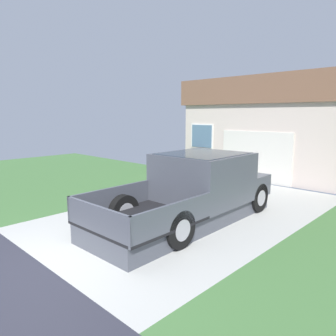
% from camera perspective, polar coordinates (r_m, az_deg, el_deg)
% --- Properties ---
extents(pickup_truck, '(2.22, 5.27, 1.68)m').
position_cam_1_polar(pickup_truck, '(8.17, 5.37, -3.85)').
color(pickup_truck, '#484C56').
rests_on(pickup_truck, ground).
extents(person_with_hat, '(0.51, 0.51, 1.63)m').
position_cam_1_polar(person_with_hat, '(8.86, -1.98, -1.88)').
color(person_with_hat, '#333842').
rests_on(person_with_hat, ground).
extents(handbag, '(0.40, 0.19, 0.42)m').
position_cam_1_polar(handbag, '(8.80, -2.63, -7.19)').
color(handbag, tan).
rests_on(handbag, ground).
extents(house_with_garage, '(9.56, 6.62, 4.19)m').
position_cam_1_polar(house_with_garage, '(15.53, 24.31, 6.79)').
color(house_with_garage, beige).
rests_on(house_with_garage, ground).
extents(wheeled_trash_bin, '(0.60, 0.72, 1.08)m').
position_cam_1_polar(wheeled_trash_bin, '(14.20, 4.23, 1.17)').
color(wheeled_trash_bin, '#424247').
rests_on(wheeled_trash_bin, ground).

